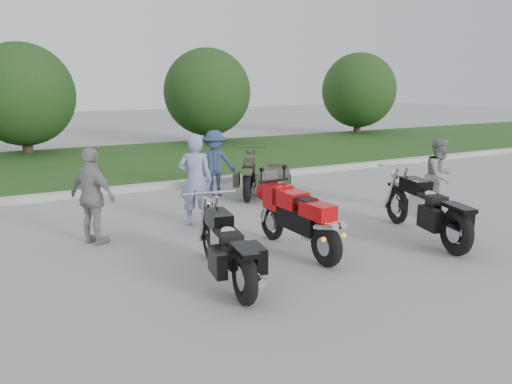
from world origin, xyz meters
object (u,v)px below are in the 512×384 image
cruiser_left (228,250)px  person_stripe (196,180)px  cruiser_right (428,211)px  cruiser_sidecar (266,178)px  person_back (93,196)px  person_grey (439,176)px  sportbike_red (299,217)px  person_denim (215,163)px

cruiser_left → person_stripe: size_ratio=1.34×
cruiser_right → cruiser_sidecar: 4.35m
cruiser_sidecar → person_back: bearing=-126.9°
cruiser_right → person_grey: person_grey is taller
person_grey → person_back: bearing=161.2°
sportbike_red → person_back: size_ratio=1.30×
cruiser_left → cruiser_sidecar: (3.02, 4.35, -0.04)m
person_grey → cruiser_left: bearing=-174.6°
cruiser_right → person_back: size_ratio=1.54×
cruiser_right → cruiser_sidecar: (-0.79, 4.28, -0.09)m
cruiser_right → person_denim: bearing=125.7°
cruiser_sidecar → person_back: size_ratio=1.31×
person_stripe → person_denim: size_ratio=1.11×
person_denim → person_back: size_ratio=0.95×
sportbike_red → person_denim: (0.44, 4.33, 0.19)m
cruiser_right → person_back: person_back is taller
person_stripe → person_denim: bearing=-93.4°
person_grey → person_back: 6.75m
cruiser_left → cruiser_right: cruiser_right is taller
person_stripe → person_back: 1.92m
cruiser_right → person_stripe: (-3.18, 2.70, 0.36)m
person_grey → person_denim: size_ratio=1.00×
person_grey → person_denim: 4.98m
person_stripe → sportbike_red: bearing=139.5°
cruiser_sidecar → person_stripe: (-2.39, -1.57, 0.45)m
cruiser_left → person_grey: (5.35, 1.25, 0.32)m
sportbike_red → person_denim: size_ratio=1.36×
cruiser_left → person_back: 2.87m
person_back → person_denim: bearing=-85.9°
person_stripe → person_denim: (1.30, 2.09, -0.09)m
cruiser_sidecar → person_denim: person_denim is taller
sportbike_red → cruiser_right: sportbike_red is taller
person_denim → cruiser_right: bearing=-52.4°
person_grey → person_back: person_back is taller
cruiser_sidecar → person_grey: size_ratio=1.37×
cruiser_right → person_grey: (1.53, 1.17, 0.28)m
sportbike_red → person_grey: person_grey is taller
cruiser_right → person_stripe: bearing=153.9°
cruiser_right → sportbike_red: bearing=-177.2°
cruiser_left → person_back: bearing=125.0°
cruiser_sidecar → person_denim: 1.26m
sportbike_red → cruiser_left: 1.59m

